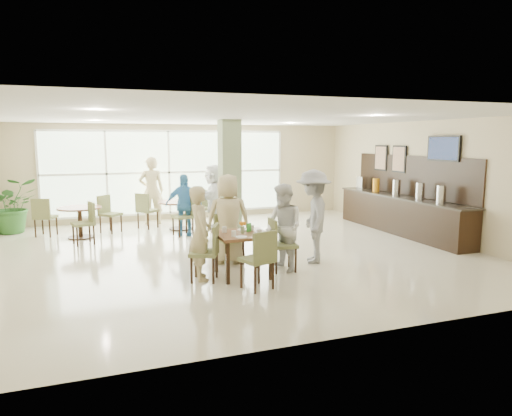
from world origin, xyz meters
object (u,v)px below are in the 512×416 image
object	(u,v)px
teen_right	(284,228)
adult_a	(184,205)
teen_far	(228,219)
round_table_left	(80,215)
adult_standing	(152,191)
main_table	(243,239)
round_table_right	(180,207)
buffet_counter	(401,211)
potted_plant	(12,206)
teen_standing	(313,216)
teen_left	(200,233)
adult_b	(214,196)

from	to	relation	value
teen_right	adult_a	size ratio (longest dim) A/B	1.04
teen_far	adult_a	bearing A→B (deg)	-70.57
round_table_left	adult_standing	xyz separation A→B (m)	(1.86, 1.28, 0.39)
main_table	adult_standing	bearing A→B (deg)	98.94
round_table_right	buffet_counter	distance (m)	5.69
round_table_right	potted_plant	size ratio (longest dim) A/B	0.81
teen_standing	adult_a	distance (m)	3.83
round_table_left	teen_far	bearing A→B (deg)	-51.05
potted_plant	adult_a	world-z (taller)	adult_a
adult_a	adult_standing	size ratio (longest dim) A/B	0.80
round_table_left	teen_left	xyz separation A→B (m)	(2.00, -4.23, 0.24)
round_table_left	potted_plant	bearing A→B (deg)	142.84
buffet_counter	potted_plant	bearing A→B (deg)	160.35
adult_a	round_table_left	bearing A→B (deg)	-176.85
buffet_counter	teen_right	world-z (taller)	buffet_counter
main_table	potted_plant	world-z (taller)	potted_plant
teen_standing	adult_b	size ratio (longest dim) A/B	1.05
potted_plant	adult_standing	world-z (taller)	adult_standing
teen_left	teen_right	size ratio (longest dim) A/B	1.01
round_table_right	teen_far	size ratio (longest dim) A/B	0.66
round_table_left	teen_right	size ratio (longest dim) A/B	0.65
round_table_left	teen_right	world-z (taller)	teen_right
round_table_right	potted_plant	bearing A→B (deg)	166.90
teen_left	adult_a	xyz separation A→B (m)	(0.42, 3.70, -0.04)
adult_a	adult_standing	bearing A→B (deg)	122.66
teen_left	teen_far	xyz separation A→B (m)	(0.73, 0.84, 0.06)
adult_standing	adult_b	bearing A→B (deg)	144.83
buffet_counter	adult_a	size ratio (longest dim) A/B	3.10
buffet_counter	teen_standing	xyz separation A→B (m)	(-3.37, -1.79, 0.34)
adult_a	main_table	bearing A→B (deg)	-69.83
round_table_left	teen_left	distance (m)	4.68
teen_far	adult_a	xyz separation A→B (m)	(-0.32, 2.86, -0.10)
buffet_counter	teen_standing	world-z (taller)	buffet_counter
round_table_right	teen_standing	distance (m)	4.54
round_table_left	teen_standing	size ratio (longest dim) A/B	0.57
main_table	round_table_right	xyz separation A→B (m)	(-0.26, 4.55, -0.07)
teen_standing	potted_plant	bearing A→B (deg)	-109.93
teen_far	adult_standing	world-z (taller)	adult_standing
round_table_left	adult_b	size ratio (longest dim) A/B	0.60
round_table_right	buffet_counter	size ratio (longest dim) A/B	0.24
teen_right	adult_b	world-z (taller)	adult_b
buffet_counter	adult_a	distance (m)	5.46
main_table	round_table_left	distance (m)	5.07
main_table	round_table_left	size ratio (longest dim) A/B	0.88
teen_left	adult_b	distance (m)	4.59
adult_b	adult_standing	xyz separation A→B (m)	(-1.50, 1.12, 0.09)
main_table	teen_far	distance (m)	0.92
buffet_counter	teen_standing	bearing A→B (deg)	-152.07
teen_right	round_table_right	bearing A→B (deg)	-177.92
round_table_left	adult_standing	bearing A→B (deg)	34.61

